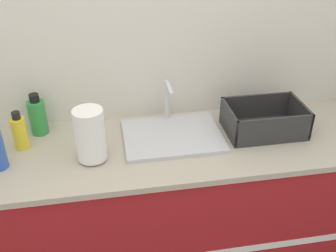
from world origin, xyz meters
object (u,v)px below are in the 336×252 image
Objects in this scene: sink at (172,134)px; paper_towel_roll at (90,135)px; dish_rack at (264,122)px; bottle_green at (38,116)px; bottle_yellow at (20,132)px.

sink is 0.43m from paper_towel_roll.
paper_towel_roll is at bearing -162.36° from sink.
paper_towel_roll reaches higher than sink.
paper_towel_roll is 0.66× the size of dish_rack.
sink is 2.24× the size of bottle_green.
paper_towel_roll reaches higher than bottle_yellow.
bottle_green is (-1.12, 0.18, 0.04)m from dish_rack.
bottle_yellow is at bearing 155.00° from paper_towel_roll.
paper_towel_roll is at bearing -46.96° from bottle_green.
paper_towel_roll is at bearing -173.46° from dish_rack.
bottle_yellow is (-0.33, 0.15, -0.04)m from paper_towel_roll.
sink is at bearing -13.28° from bottle_green.
sink reaches higher than bottle_green.
sink is 0.73m from bottle_yellow.
paper_towel_roll is 1.32× the size of bottle_yellow.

